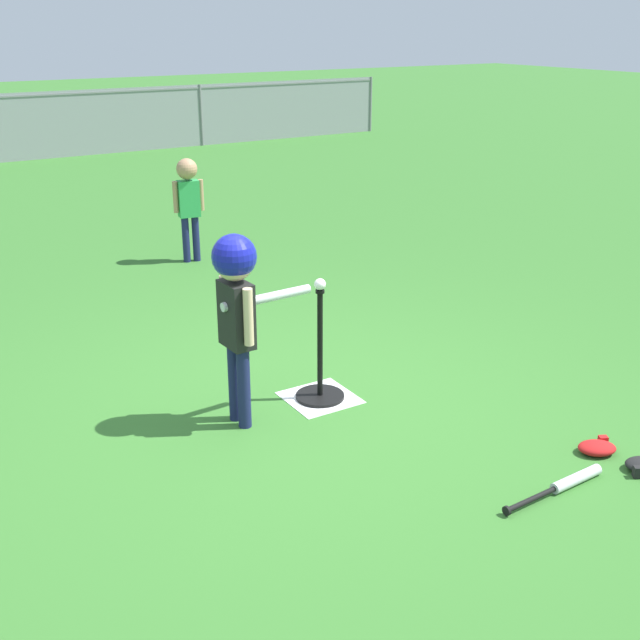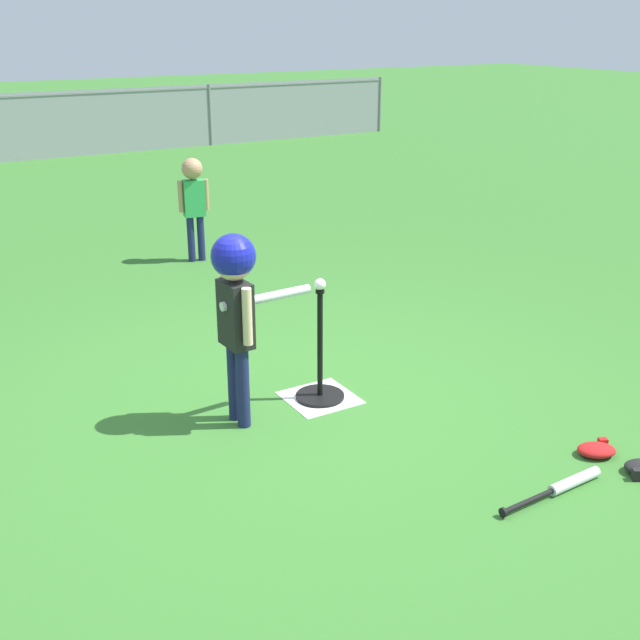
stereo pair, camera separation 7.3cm
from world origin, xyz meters
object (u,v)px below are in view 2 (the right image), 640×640
Objects in this scene: batter_child at (236,291)px; fielder_deep_left at (194,196)px; glove_by_plate at (597,450)px; spare_bat_silver at (565,485)px; batting_tee at (320,381)px; baseball_on_tee at (320,284)px.

fielder_deep_left is (1.11, 3.39, -0.18)m from batter_child.
batter_child is 4.47× the size of glove_by_plate.
spare_bat_silver is 2.67× the size of glove_by_plate.
batting_tee is 1.70m from spare_bat_silver.
batter_child is 1.68× the size of spare_bat_silver.
baseball_on_tee is at bearing -98.90° from fielder_deep_left.
batting_tee is 0.66m from baseball_on_tee.
baseball_on_tee is 0.59m from batter_child.
spare_bat_silver is 0.46m from glove_by_plate.
batting_tee is at bearing -153.43° from baseball_on_tee.
batting_tee is 0.94m from batter_child.
glove_by_plate is (0.99, -1.44, -0.09)m from batting_tee.
baseball_on_tee is 0.10× the size of spare_bat_silver.
glove_by_plate is at bearing 20.78° from spare_bat_silver.
batter_child reaches higher than glove_by_plate.
glove_by_plate is at bearing -55.54° from baseball_on_tee.
glove_by_plate is (0.43, 0.16, 0.01)m from spare_bat_silver.
batting_tee reaches higher than spare_bat_silver.
fielder_deep_left is at bearing 95.46° from glove_by_plate.
spare_bat_silver is at bearing -70.74° from batting_tee.
fielder_deep_left reaches higher than glove_by_plate.
fielder_deep_left is at bearing 71.82° from batter_child.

